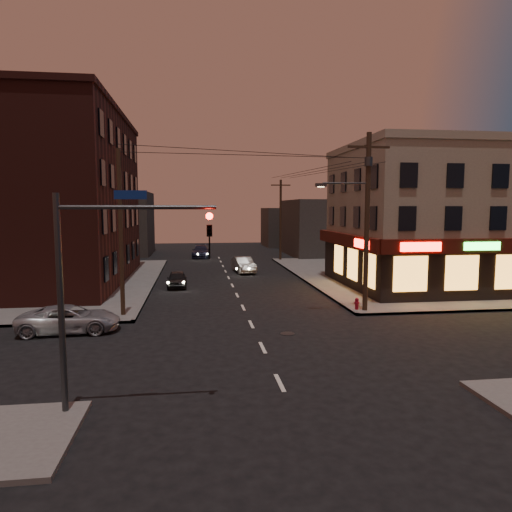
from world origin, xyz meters
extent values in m
plane|color=black|center=(0.00, 0.00, 0.00)|extent=(120.00, 120.00, 0.00)
cube|color=#514F4C|center=(18.00, 19.00, 0.07)|extent=(24.00, 28.00, 0.15)
cube|color=#514F4C|center=(-18.00, 19.00, 0.07)|extent=(24.00, 28.00, 0.15)
cube|color=tan|center=(16.00, 13.50, 5.15)|extent=(15.00, 12.00, 10.00)
cube|color=tan|center=(16.00, 13.50, 10.40)|extent=(15.20, 12.20, 0.50)
cube|color=black|center=(16.00, 7.55, 1.85)|extent=(15.12, 0.25, 3.40)
cube|color=black|center=(8.55, 13.50, 1.85)|extent=(0.25, 12.12, 3.40)
cube|color=#42110A|center=(16.00, 7.25, 3.65)|extent=(15.60, 0.50, 0.90)
cube|color=#42110A|center=(8.25, 13.50, 3.65)|extent=(0.50, 12.60, 0.90)
cube|color=#FF140C|center=(10.70, 6.98, 3.65)|extent=(2.60, 0.06, 0.55)
cube|color=#26FF3F|center=(14.70, 6.98, 3.65)|extent=(2.40, 0.06, 0.50)
cube|color=#FF140C|center=(7.98, 9.70, 3.65)|extent=(0.06, 2.60, 0.55)
cube|color=#FFA238|center=(15.40, 7.40, 1.95)|extent=(12.40, 0.08, 2.20)
cube|color=#FFA238|center=(8.40, 12.50, 1.95)|extent=(0.08, 8.40, 2.20)
cube|color=#411915|center=(-14.50, 19.00, 6.65)|extent=(12.00, 20.00, 13.00)
cube|color=#3F3D3A|center=(14.00, 38.00, 3.50)|extent=(10.00, 12.00, 7.00)
cube|color=#3F3D3A|center=(-13.00, 42.00, 4.00)|extent=(9.00, 10.00, 8.00)
cube|color=#3F3D3A|center=(12.00, 52.00, 3.00)|extent=(8.00, 8.00, 6.00)
cylinder|color=#382619|center=(6.80, 5.80, 5.15)|extent=(0.28, 0.28, 10.00)
cube|color=#382619|center=(6.80, 5.80, 9.35)|extent=(2.40, 0.12, 0.12)
cylinder|color=#333538|center=(6.80, 5.80, 8.55)|extent=(0.44, 0.44, 0.50)
cylinder|color=#333538|center=(5.50, 5.80, 7.35)|extent=(2.60, 0.10, 0.10)
cube|color=#333538|center=(4.10, 5.80, 7.25)|extent=(0.60, 0.25, 0.18)
cube|color=#FFD88C|center=(4.10, 5.80, 7.15)|extent=(0.35, 0.15, 0.04)
cylinder|color=#382619|center=(6.80, 32.00, 4.65)|extent=(0.26, 0.26, 9.00)
cylinder|color=#382619|center=(-6.80, 6.50, 4.65)|extent=(0.24, 0.24, 9.00)
cylinder|color=#333538|center=(-6.60, -5.60, 3.20)|extent=(0.18, 0.18, 6.40)
cylinder|color=#333538|center=(-4.40, -5.60, 6.00)|extent=(4.40, 0.12, 0.12)
imported|color=black|center=(-2.40, -5.60, 5.50)|extent=(0.16, 0.20, 1.00)
sphere|color=#FF0C05|center=(-2.40, -5.72, 5.75)|extent=(0.20, 0.20, 0.20)
cube|color=navy|center=(-4.60, -5.60, 6.35)|extent=(0.90, 0.05, 0.25)
imported|color=#93959C|center=(-8.88, 3.69, 0.65)|extent=(4.80, 2.40, 1.31)
imported|color=black|center=(-4.22, 15.80, 0.61)|extent=(1.48, 3.58, 1.21)
imported|color=slate|center=(1.61, 23.04, 0.72)|extent=(2.07, 4.51, 1.43)
imported|color=#181C31|center=(-2.14, 36.81, 0.72)|extent=(2.34, 5.11, 1.45)
cylinder|color=maroon|center=(6.40, 6.03, 0.42)|extent=(0.24, 0.24, 0.55)
sphere|color=maroon|center=(6.40, 6.03, 0.73)|extent=(0.22, 0.22, 0.22)
cylinder|color=maroon|center=(6.40, 6.03, 0.53)|extent=(0.31, 0.18, 0.11)
cylinder|color=maroon|center=(6.40, 6.03, 0.53)|extent=(0.18, 0.31, 0.11)
camera|label=1|loc=(-2.81, -18.86, 5.98)|focal=32.00mm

